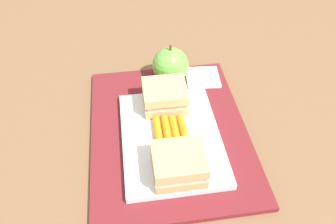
# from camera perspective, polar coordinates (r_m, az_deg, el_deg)

# --- Properties ---
(ground_plane) EXTENTS (2.40, 2.40, 0.00)m
(ground_plane) POSITION_cam_1_polar(r_m,az_deg,el_deg) (0.61, 0.17, -3.59)
(ground_plane) COLOR brown
(lunchbag_mat) EXTENTS (0.36, 0.28, 0.01)m
(lunchbag_mat) POSITION_cam_1_polar(r_m,az_deg,el_deg) (0.61, 0.17, -3.28)
(lunchbag_mat) COLOR maroon
(lunchbag_mat) RESTS_ON ground_plane
(food_tray) EXTENTS (0.23, 0.17, 0.01)m
(food_tray) POSITION_cam_1_polar(r_m,az_deg,el_deg) (0.58, 0.53, -4.39)
(food_tray) COLOR white
(food_tray) RESTS_ON lunchbag_mat
(sandwich_half_left) EXTENTS (0.07, 0.08, 0.04)m
(sandwich_half_left) POSITION_cam_1_polar(r_m,az_deg,el_deg) (0.51, 1.86, -8.92)
(sandwich_half_left) COLOR tan
(sandwich_half_left) RESTS_ON food_tray
(sandwich_half_right) EXTENTS (0.07, 0.08, 0.04)m
(sandwich_half_right) POSITION_cam_1_polar(r_m,az_deg,el_deg) (0.62, -0.54, 2.77)
(sandwich_half_right) COLOR tan
(sandwich_half_right) RESTS_ON food_tray
(carrot_sticks_bundle) EXTENTS (0.08, 0.06, 0.02)m
(carrot_sticks_bundle) POSITION_cam_1_polar(r_m,az_deg,el_deg) (0.57, 0.55, -3.56)
(carrot_sticks_bundle) COLOR orange
(carrot_sticks_bundle) RESTS_ON food_tray
(apple) EXTENTS (0.08, 0.08, 0.09)m
(apple) POSITION_cam_1_polar(r_m,az_deg,el_deg) (0.68, 0.43, 8.01)
(apple) COLOR #66B742
(apple) RESTS_ON lunchbag_mat
(paper_napkin) EXTENTS (0.08, 0.08, 0.00)m
(paper_napkin) POSITION_cam_1_polar(r_m,az_deg,el_deg) (0.71, 5.98, 5.95)
(paper_napkin) COLOR white
(paper_napkin) RESTS_ON lunchbag_mat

